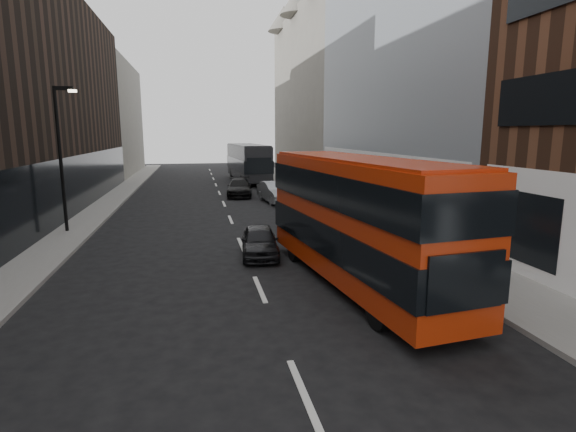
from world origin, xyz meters
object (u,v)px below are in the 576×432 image
red_bus (358,216)px  street_lamp (61,149)px  car_c (240,188)px  car_b (275,192)px  car_a (260,241)px  grey_bus (248,162)px

red_bus → street_lamp: bearing=131.6°
street_lamp → car_c: street_lamp is taller
street_lamp → car_c: size_ratio=1.50×
car_c → street_lamp: bearing=-123.1°
red_bus → car_b: 18.28m
red_bus → car_a: 5.24m
red_bus → grey_bus: bearing=83.0°
street_lamp → grey_bus: street_lamp is taller
street_lamp → car_a: bearing=-34.3°
car_a → car_b: 14.35m
car_c → red_bus: bearing=-79.0°
grey_bus → car_b: grey_bus is taller
street_lamp → car_b: bearing=33.8°
grey_bus → car_b: 14.55m
grey_bus → car_c: size_ratio=2.54×
car_a → car_c: size_ratio=0.78×
street_lamp → car_a: 11.23m
street_lamp → red_bus: bearing=-41.8°
car_b → car_c: size_ratio=0.98×
car_a → car_c: car_c is taller
car_a → car_b: (3.15, 14.00, 0.14)m
street_lamp → car_a: size_ratio=1.93×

